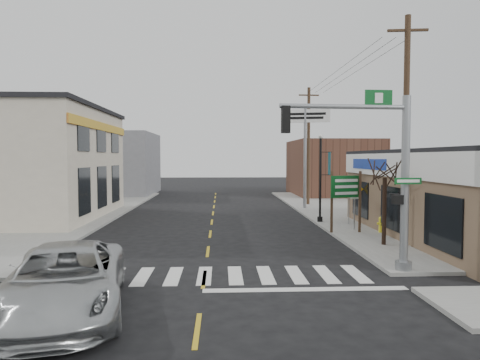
{
  "coord_description": "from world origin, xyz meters",
  "views": [
    {
      "loc": [
        0.53,
        -13.37,
        3.84
      ],
      "look_at": [
        1.43,
        6.53,
        2.8
      ],
      "focal_mm": 32.0,
      "sensor_mm": 36.0,
      "label": 1
    }
  ],
  "objects_px": {
    "guide_sign": "(346,193)",
    "fire_hydrant": "(381,224)",
    "utility_pole_near": "(406,128)",
    "utility_pole_far": "(308,145)",
    "suv": "(65,280)",
    "bare_tree": "(385,166)",
    "lamp_post": "(321,171)",
    "dance_center_sign": "(305,131)",
    "traffic_signal_pole": "(384,164)"
  },
  "relations": [
    {
      "from": "traffic_signal_pole",
      "to": "utility_pole_far",
      "type": "bearing_deg",
      "value": 81.87
    },
    {
      "from": "lamp_post",
      "to": "bare_tree",
      "type": "distance_m",
      "value": 6.75
    },
    {
      "from": "suv",
      "to": "fire_hydrant",
      "type": "relative_size",
      "value": 7.55
    },
    {
      "from": "utility_pole_near",
      "to": "lamp_post",
      "type": "bearing_deg",
      "value": 115.83
    },
    {
      "from": "suv",
      "to": "lamp_post",
      "type": "xyz_separation_m",
      "value": [
        9.67,
        13.91,
        2.24
      ]
    },
    {
      "from": "suv",
      "to": "traffic_signal_pole",
      "type": "xyz_separation_m",
      "value": [
        9.19,
        3.19,
        2.82
      ]
    },
    {
      "from": "lamp_post",
      "to": "utility_pole_near",
      "type": "bearing_deg",
      "value": -48.16
    },
    {
      "from": "guide_sign",
      "to": "bare_tree",
      "type": "relative_size",
      "value": 0.71
    },
    {
      "from": "suv",
      "to": "bare_tree",
      "type": "xyz_separation_m",
      "value": [
        10.81,
        7.28,
        2.68
      ]
    },
    {
      "from": "traffic_signal_pole",
      "to": "fire_hydrant",
      "type": "bearing_deg",
      "value": 66.08
    },
    {
      "from": "guide_sign",
      "to": "bare_tree",
      "type": "bearing_deg",
      "value": -93.52
    },
    {
      "from": "traffic_signal_pole",
      "to": "suv",
      "type": "bearing_deg",
      "value": -164.35
    },
    {
      "from": "traffic_signal_pole",
      "to": "guide_sign",
      "type": "xyz_separation_m",
      "value": [
        0.86,
        7.09,
        -1.56
      ]
    },
    {
      "from": "guide_sign",
      "to": "utility_pole_near",
      "type": "xyz_separation_m",
      "value": [
        1.77,
        -2.66,
        3.06
      ]
    },
    {
      "from": "lamp_post",
      "to": "bare_tree",
      "type": "relative_size",
      "value": 1.18
    },
    {
      "from": "lamp_post",
      "to": "utility_pole_far",
      "type": "relative_size",
      "value": 0.55
    },
    {
      "from": "bare_tree",
      "to": "utility_pole_far",
      "type": "bearing_deg",
      "value": 90.0
    },
    {
      "from": "traffic_signal_pole",
      "to": "fire_hydrant",
      "type": "distance_m",
      "value": 8.11
    },
    {
      "from": "bare_tree",
      "to": "suv",
      "type": "bearing_deg",
      "value": -146.05
    },
    {
      "from": "guide_sign",
      "to": "lamp_post",
      "type": "height_order",
      "value": "lamp_post"
    },
    {
      "from": "utility_pole_near",
      "to": "utility_pole_far",
      "type": "height_order",
      "value": "utility_pole_near"
    },
    {
      "from": "suv",
      "to": "bare_tree",
      "type": "relative_size",
      "value": 1.39
    },
    {
      "from": "fire_hydrant",
      "to": "utility_pole_far",
      "type": "height_order",
      "value": "utility_pole_far"
    },
    {
      "from": "fire_hydrant",
      "to": "lamp_post",
      "type": "relative_size",
      "value": 0.16
    },
    {
      "from": "fire_hydrant",
      "to": "bare_tree",
      "type": "relative_size",
      "value": 0.18
    },
    {
      "from": "bare_tree",
      "to": "utility_pole_near",
      "type": "xyz_separation_m",
      "value": [
        1.01,
        0.34,
        1.64
      ]
    },
    {
      "from": "fire_hydrant",
      "to": "dance_center_sign",
      "type": "xyz_separation_m",
      "value": [
        -1.76,
        10.45,
        5.2
      ]
    },
    {
      "from": "traffic_signal_pole",
      "to": "utility_pole_far",
      "type": "distance_m",
      "value": 20.04
    },
    {
      "from": "guide_sign",
      "to": "fire_hydrant",
      "type": "height_order",
      "value": "guide_sign"
    },
    {
      "from": "traffic_signal_pole",
      "to": "utility_pole_near",
      "type": "height_order",
      "value": "utility_pole_near"
    },
    {
      "from": "guide_sign",
      "to": "fire_hydrant",
      "type": "relative_size",
      "value": 3.86
    },
    {
      "from": "guide_sign",
      "to": "fire_hydrant",
      "type": "xyz_separation_m",
      "value": [
        1.76,
        -0.06,
        -1.53
      ]
    },
    {
      "from": "fire_hydrant",
      "to": "lamp_post",
      "type": "bearing_deg",
      "value": 120.1
    },
    {
      "from": "guide_sign",
      "to": "bare_tree",
      "type": "height_order",
      "value": "bare_tree"
    },
    {
      "from": "dance_center_sign",
      "to": "utility_pole_far",
      "type": "distance_m",
      "value": 2.72
    },
    {
      "from": "traffic_signal_pole",
      "to": "utility_pole_near",
      "type": "relative_size",
      "value": 0.6
    },
    {
      "from": "bare_tree",
      "to": "guide_sign",
      "type": "bearing_deg",
      "value": 104.22
    },
    {
      "from": "guide_sign",
      "to": "fire_hydrant",
      "type": "bearing_deg",
      "value": -19.63
    },
    {
      "from": "utility_pole_near",
      "to": "utility_pole_far",
      "type": "distance_m",
      "value": 15.54
    },
    {
      "from": "bare_tree",
      "to": "dance_center_sign",
      "type": "bearing_deg",
      "value": 93.23
    },
    {
      "from": "dance_center_sign",
      "to": "utility_pole_far",
      "type": "height_order",
      "value": "utility_pole_far"
    },
    {
      "from": "fire_hydrant",
      "to": "lamp_post",
      "type": "distance_m",
      "value": 4.95
    },
    {
      "from": "suv",
      "to": "dance_center_sign",
      "type": "height_order",
      "value": "dance_center_sign"
    },
    {
      "from": "fire_hydrant",
      "to": "dance_center_sign",
      "type": "height_order",
      "value": "dance_center_sign"
    },
    {
      "from": "bare_tree",
      "to": "lamp_post",
      "type": "bearing_deg",
      "value": 99.75
    },
    {
      "from": "suv",
      "to": "lamp_post",
      "type": "height_order",
      "value": "lamp_post"
    },
    {
      "from": "guide_sign",
      "to": "utility_pole_far",
      "type": "xyz_separation_m",
      "value": [
        0.76,
        12.85,
        2.78
      ]
    },
    {
      "from": "suv",
      "to": "guide_sign",
      "type": "bearing_deg",
      "value": 33.99
    },
    {
      "from": "guide_sign",
      "to": "lamp_post",
      "type": "xyz_separation_m",
      "value": [
        -0.38,
        3.63,
        0.98
      ]
    },
    {
      "from": "utility_pole_near",
      "to": "utility_pole_far",
      "type": "bearing_deg",
      "value": 100.69
    }
  ]
}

